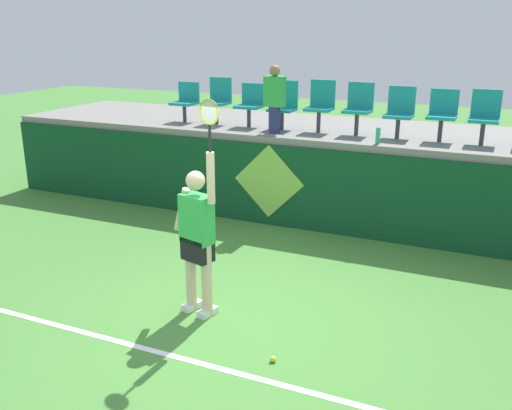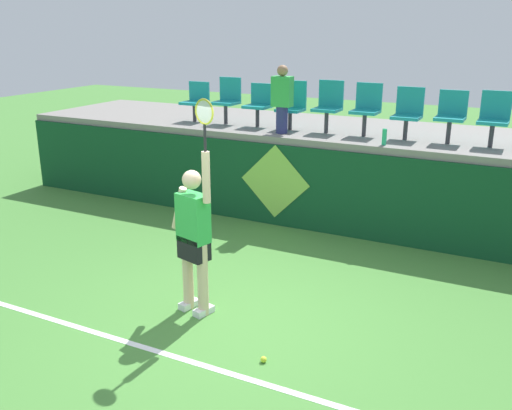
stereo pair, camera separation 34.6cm
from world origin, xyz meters
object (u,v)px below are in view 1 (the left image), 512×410
object	(u,v)px
stadium_chair_5	(359,106)
stadium_chair_8	(485,115)
tennis_player	(198,235)
stadium_chair_1	(218,98)
stadium_chair_2	(250,103)
spectator_0	(275,98)
water_bottle	(378,136)
stadium_chair_7	(442,112)
stadium_chair_0	(186,100)
stadium_chair_4	(321,104)
stadium_chair_3	(284,104)
tennis_ball	(273,359)
stadium_chair_6	(400,110)

from	to	relation	value
stadium_chair_5	stadium_chair_8	distance (m)	1.98
tennis_player	stadium_chair_5	distance (m)	4.29
stadium_chair_1	stadium_chair_2	world-z (taller)	stadium_chair_1
stadium_chair_5	spectator_0	bearing A→B (deg)	-162.31
water_bottle	stadium_chair_7	xyz separation A→B (m)	(0.87, 0.63, 0.33)
stadium_chair_0	stadium_chair_4	xyz separation A→B (m)	(2.68, 0.01, 0.07)
stadium_chair_3	stadium_chair_4	world-z (taller)	stadium_chair_4
stadium_chair_5	stadium_chair_7	bearing A→B (deg)	-0.18
stadium_chair_5	spectator_0	xyz separation A→B (m)	(-1.35, -0.43, 0.11)
tennis_ball	spectator_0	bearing A→B (deg)	112.32
stadium_chair_1	stadium_chair_2	xyz separation A→B (m)	(0.66, -0.01, -0.04)
spectator_0	stadium_chair_4	bearing A→B (deg)	32.42
water_bottle	stadium_chair_2	world-z (taller)	stadium_chair_2
tennis_ball	stadium_chair_4	size ratio (longest dim) A/B	0.07
tennis_player	stadium_chair_1	size ratio (longest dim) A/B	3.04
stadium_chair_3	stadium_chair_8	bearing A→B (deg)	-0.09
tennis_ball	stadium_chair_6	bearing A→B (deg)	86.69
stadium_chair_2	stadium_chair_8	world-z (taller)	stadium_chair_8
stadium_chair_0	stadium_chair_3	world-z (taller)	stadium_chair_3
water_bottle	stadium_chair_7	bearing A→B (deg)	35.86
stadium_chair_3	stadium_chair_4	xyz separation A→B (m)	(0.68, -0.00, 0.04)
water_bottle	stadium_chair_3	bearing A→B (deg)	160.93
tennis_ball	stadium_chair_5	xyz separation A→B (m)	(-0.41, 4.72, 1.98)
tennis_player	stadium_chair_8	bearing A→B (deg)	55.84
stadium_chair_1	spectator_0	size ratio (longest dim) A/B	0.74
stadium_chair_3	stadium_chair_5	world-z (taller)	stadium_chair_5
water_bottle	tennis_ball	bearing A→B (deg)	-91.07
stadium_chair_2	stadium_chair_5	xyz separation A→B (m)	(1.99, 0.01, 0.05)
tennis_player	stadium_chair_6	distance (m)	4.47
tennis_ball	stadium_chair_1	xyz separation A→B (m)	(-3.07, 4.72, 1.97)
stadium_chair_4	stadium_chair_7	distance (m)	2.02
stadium_chair_8	spectator_0	xyz separation A→B (m)	(-3.33, -0.43, 0.13)
stadium_chair_0	stadium_chair_2	xyz separation A→B (m)	(1.35, 0.00, 0.02)
stadium_chair_1	water_bottle	bearing A→B (deg)	-11.32
stadium_chair_1	tennis_ball	bearing A→B (deg)	-56.94
stadium_chair_2	stadium_chair_8	xyz separation A→B (m)	(3.97, 0.01, 0.03)
tennis_player	stadium_chair_5	size ratio (longest dim) A/B	2.98
stadium_chair_2	stadium_chair_7	world-z (taller)	stadium_chair_7
stadium_chair_5	stadium_chair_6	size ratio (longest dim) A/B	1.04
stadium_chair_6	stadium_chair_2	bearing A→B (deg)	-179.84
stadium_chair_2	stadium_chair_7	xyz separation A→B (m)	(3.35, 0.00, 0.03)
stadium_chair_0	stadium_chair_7	bearing A→B (deg)	0.04
tennis_ball	water_bottle	bearing A→B (deg)	88.93
tennis_ball	stadium_chair_0	distance (m)	6.32
water_bottle	stadium_chair_1	world-z (taller)	stadium_chair_1
stadium_chair_2	stadium_chair_8	size ratio (longest dim) A/B	0.92
tennis_ball	spectator_0	distance (m)	5.08
water_bottle	stadium_chair_2	size ratio (longest dim) A/B	0.33
stadium_chair_3	spectator_0	bearing A→B (deg)	-90.00
stadium_chair_7	stadium_chair_8	distance (m)	0.63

